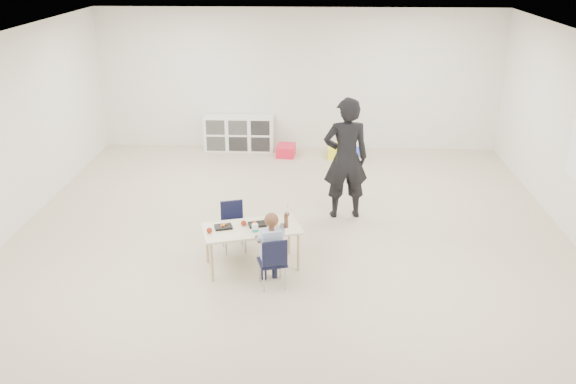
{
  "coord_description": "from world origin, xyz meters",
  "views": [
    {
      "loc": [
        0.34,
        -7.56,
        3.9
      ],
      "look_at": [
        -0.0,
        -0.07,
        0.85
      ],
      "focal_mm": 38.0,
      "sensor_mm": 36.0,
      "label": 1
    }
  ],
  "objects_px": {
    "child": "(272,247)",
    "adult": "(346,158)",
    "chair_near": "(272,261)",
    "table": "(252,247)",
    "cubby_shelf": "(239,133)"
  },
  "relations": [
    {
      "from": "child",
      "to": "adult",
      "type": "bearing_deg",
      "value": 49.35
    },
    {
      "from": "table",
      "to": "child",
      "type": "distance_m",
      "value": 0.6
    },
    {
      "from": "table",
      "to": "cubby_shelf",
      "type": "distance_m",
      "value": 4.93
    },
    {
      "from": "table",
      "to": "cubby_shelf",
      "type": "bearing_deg",
      "value": 82.27
    },
    {
      "from": "table",
      "to": "adult",
      "type": "relative_size",
      "value": 0.72
    },
    {
      "from": "child",
      "to": "adult",
      "type": "height_order",
      "value": "adult"
    },
    {
      "from": "table",
      "to": "chair_near",
      "type": "height_order",
      "value": "chair_near"
    },
    {
      "from": "table",
      "to": "chair_near",
      "type": "relative_size",
      "value": 2.0
    },
    {
      "from": "child",
      "to": "chair_near",
      "type": "bearing_deg",
      "value": 0.0
    },
    {
      "from": "child",
      "to": "cubby_shelf",
      "type": "height_order",
      "value": "child"
    },
    {
      "from": "table",
      "to": "child",
      "type": "relative_size",
      "value": 1.27
    },
    {
      "from": "table",
      "to": "chair_near",
      "type": "bearing_deg",
      "value": -74.1
    },
    {
      "from": "cubby_shelf",
      "to": "chair_near",
      "type": "bearing_deg",
      "value": -78.86
    },
    {
      "from": "table",
      "to": "cubby_shelf",
      "type": "relative_size",
      "value": 0.96
    },
    {
      "from": "chair_near",
      "to": "adult",
      "type": "xyz_separation_m",
      "value": [
        0.96,
        2.14,
        0.6
      ]
    }
  ]
}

